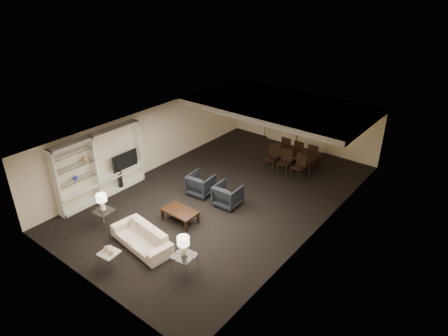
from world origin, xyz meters
The scene contains 35 objects.
floor centered at (0.00, 0.00, 0.00)m, with size 11.00×11.00×0.00m, color black.
ceiling centered at (0.00, 0.00, 2.50)m, with size 7.00×11.00×0.02m, color silver.
wall_back centered at (0.00, 5.50, 1.25)m, with size 7.00×0.02×2.50m, color beige.
wall_front centered at (0.00, -5.50, 1.25)m, with size 7.00×0.02×2.50m, color beige.
wall_left centered at (-3.50, 0.00, 1.25)m, with size 0.02×11.00×2.50m, color beige.
wall_right centered at (3.50, 0.00, 1.25)m, with size 0.02×11.00×2.50m, color beige.
ceiling_soffit centered at (0.00, 3.50, 2.40)m, with size 7.00×4.00×0.20m, color silver.
curtains centered at (-0.90, 5.42, 1.20)m, with size 1.50×0.12×2.40m, color beige.
door centered at (0.70, 5.47, 1.05)m, with size 0.90×0.05×2.10m, color silver.
painting centered at (2.10, 5.46, 1.55)m, with size 0.95×0.04×0.65m, color #142D38.
media_unit centered at (-3.31, -2.60, 1.18)m, with size 0.38×3.40×2.35m, color white, non-canonical shape.
pendant_light centered at (0.30, 3.50, 1.92)m, with size 0.52×0.52×0.24m, color #D8591E.
sofa centered at (-0.13, -3.68, 0.30)m, with size 2.06×0.80×0.60m, color beige.
coffee_table centered at (-0.13, -2.08, 0.20)m, with size 1.13×0.66×0.40m, color black, non-canonical shape.
armchair_left centered at (-0.73, -0.38, 0.38)m, with size 0.82×0.84×0.77m, color black.
armchair_right centered at (0.47, -0.38, 0.38)m, with size 0.82×0.84×0.77m, color black.
side_table_left centered at (-1.83, -3.68, 0.26)m, with size 0.56×0.56×0.53m, color white, non-canonical shape.
side_table_right centered at (1.57, -3.68, 0.26)m, with size 0.56×0.56×0.53m, color silver, non-canonical shape.
table_lamp_left centered at (-1.83, -3.68, 0.82)m, with size 0.32×0.32×0.58m, color beige, non-canonical shape.
table_lamp_right centered at (1.57, -3.68, 0.82)m, with size 0.32×0.32×0.58m, color beige, non-canonical shape.
marble_table centered at (-0.13, -4.78, 0.24)m, with size 0.47×0.47×0.47m, color silver, non-canonical shape.
gold_gourd_a centered at (-0.23, -4.78, 0.55)m, with size 0.15×0.15×0.15m, color tan.
gold_gourd_b centered at (-0.03, -4.78, 0.54)m, with size 0.13×0.13×0.13m, color tan.
television centered at (-3.28, -1.67, 1.06)m, with size 0.14×1.06×0.61m, color black.
vase_blue centered at (-3.31, -3.59, 1.15)m, with size 0.18×0.18×0.18m, color #2629A5.
vase_amber centered at (-3.31, -3.12, 1.65)m, with size 0.18×0.18×0.19m, color gold.
floor_speaker centered at (-3.20, -1.97, 0.62)m, with size 0.14×0.14×1.24m, color black.
dining_table centered at (0.79, 3.42, 0.33)m, with size 1.86×1.04×0.65m, color black.
chair_nl centered at (0.19, 2.77, 0.49)m, with size 0.45×0.45×0.97m, color black, non-canonical shape.
chair_nm centered at (0.79, 2.77, 0.49)m, with size 0.45×0.45×0.97m, color black, non-canonical shape.
chair_nr centered at (1.39, 2.77, 0.49)m, with size 0.45×0.45×0.97m, color black, non-canonical shape.
chair_fl centered at (0.19, 4.07, 0.49)m, with size 0.45×0.45×0.97m, color black, non-canonical shape.
chair_fm centered at (0.79, 4.07, 0.49)m, with size 0.45×0.45×0.97m, color black, non-canonical shape.
chair_fr centered at (1.39, 4.07, 0.49)m, with size 0.45×0.45×0.97m, color black, non-canonical shape.
floor_lamp centered at (-1.60, 5.07, 0.78)m, with size 0.22×0.22×1.55m, color black, non-canonical shape.
Camera 1 is at (7.47, -9.48, 7.32)m, focal length 32.00 mm.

